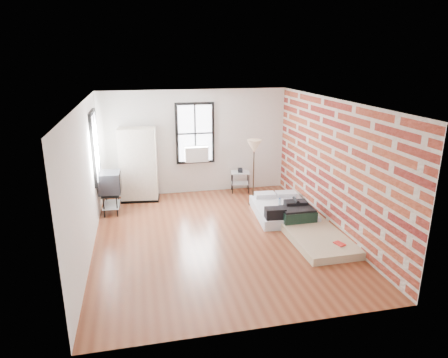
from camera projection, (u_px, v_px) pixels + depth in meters
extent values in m
plane|color=brown|center=(217.00, 237.00, 8.37)|extent=(6.00, 6.00, 0.00)
cube|color=silver|center=(195.00, 142.00, 10.75)|extent=(5.00, 0.01, 2.80)
cube|color=silver|center=(263.00, 237.00, 5.15)|extent=(5.00, 0.01, 2.80)
cube|color=silver|center=(86.00, 181.00, 7.44)|extent=(0.01, 6.00, 2.80)
cube|color=brown|center=(332.00, 166.00, 8.46)|extent=(0.02, 6.00, 2.80)
cube|color=white|center=(217.00, 102.00, 7.53)|extent=(5.00, 6.00, 0.01)
cube|color=white|center=(195.00, 133.00, 10.63)|extent=(0.90, 0.02, 1.50)
cube|color=black|center=(177.00, 134.00, 10.55)|extent=(0.07, 0.08, 1.64)
cube|color=black|center=(213.00, 133.00, 10.75)|extent=(0.07, 0.08, 1.64)
cube|color=black|center=(194.00, 104.00, 10.41)|extent=(0.90, 0.08, 0.07)
cube|color=black|center=(196.00, 162.00, 10.88)|extent=(0.90, 0.08, 0.07)
cube|color=black|center=(195.00, 133.00, 10.62)|extent=(0.04, 0.02, 1.50)
cube|color=black|center=(195.00, 133.00, 10.62)|extent=(0.90, 0.02, 0.04)
cube|color=white|center=(196.00, 154.00, 10.67)|extent=(0.62, 0.30, 0.40)
cube|color=white|center=(96.00, 147.00, 9.05)|extent=(0.02, 0.90, 1.50)
cube|color=black|center=(93.00, 152.00, 8.60)|extent=(0.08, 0.07, 1.64)
cube|color=black|center=(97.00, 143.00, 9.50)|extent=(0.08, 0.07, 1.64)
cube|color=black|center=(91.00, 112.00, 8.82)|extent=(0.08, 0.90, 0.07)
cube|color=black|center=(98.00, 180.00, 9.28)|extent=(0.08, 0.90, 0.07)
cube|color=black|center=(96.00, 147.00, 9.06)|extent=(0.02, 0.04, 1.50)
cube|color=black|center=(96.00, 147.00, 9.06)|extent=(0.02, 0.90, 0.04)
cube|color=silver|center=(282.00, 211.00, 9.48)|extent=(1.41, 1.83, 0.23)
cube|color=silver|center=(265.00, 195.00, 10.04)|extent=(0.52, 0.36, 0.11)
cube|color=silver|center=(286.00, 194.00, 10.11)|extent=(0.52, 0.36, 0.11)
cube|color=black|center=(296.00, 207.00, 9.04)|extent=(0.52, 0.33, 0.27)
cylinder|color=black|center=(296.00, 200.00, 8.99)|extent=(0.10, 0.32, 0.07)
cube|color=black|center=(275.00, 213.00, 8.72)|extent=(0.46, 0.31, 0.24)
cylinder|color=#C6E5FF|center=(280.00, 203.00, 9.36)|extent=(0.06, 0.06, 0.20)
cylinder|color=#16469F|center=(280.00, 198.00, 9.32)|extent=(0.03, 0.03, 0.03)
cube|color=tan|center=(316.00, 236.00, 8.21)|extent=(1.09, 2.03, 0.16)
cube|color=black|center=(297.00, 215.00, 8.82)|extent=(0.75, 0.54, 0.23)
cube|color=black|center=(297.00, 209.00, 8.78)|extent=(0.71, 0.50, 0.04)
cube|color=red|center=(339.00, 244.00, 7.68)|extent=(0.20, 0.25, 0.03)
cube|color=black|center=(141.00, 199.00, 10.52)|extent=(1.02, 0.66, 0.06)
cube|color=#EFE4C9|center=(138.00, 164.00, 10.23)|extent=(0.97, 0.61, 1.84)
cylinder|color=black|center=(232.00, 184.00, 10.89)|extent=(0.02, 0.02, 0.56)
cylinder|color=black|center=(249.00, 184.00, 10.91)|extent=(0.02, 0.02, 0.56)
cylinder|color=black|center=(232.00, 180.00, 11.22)|extent=(0.02, 0.02, 0.56)
cylinder|color=black|center=(247.00, 180.00, 11.24)|extent=(0.02, 0.02, 0.56)
cube|color=silver|center=(240.00, 172.00, 10.98)|extent=(0.57, 0.48, 0.02)
cube|color=silver|center=(240.00, 183.00, 11.07)|extent=(0.54, 0.46, 0.02)
cube|color=black|center=(240.00, 170.00, 10.96)|extent=(0.15, 0.20, 0.10)
cylinder|color=black|center=(253.00, 203.00, 10.21)|extent=(0.24, 0.24, 0.03)
cylinder|color=black|center=(253.00, 176.00, 9.99)|extent=(0.03, 0.03, 1.44)
cone|color=tan|center=(254.00, 146.00, 9.76)|extent=(0.36, 0.36, 0.32)
cylinder|color=black|center=(104.00, 207.00, 9.30)|extent=(0.03, 0.03, 0.50)
cylinder|color=black|center=(117.00, 207.00, 9.35)|extent=(0.03, 0.03, 0.50)
cylinder|color=black|center=(106.00, 199.00, 9.86)|extent=(0.03, 0.03, 0.50)
cylinder|color=black|center=(119.00, 198.00, 9.91)|extent=(0.03, 0.03, 0.50)
cube|color=black|center=(111.00, 193.00, 9.53)|extent=(0.42, 0.73, 0.03)
cube|color=silver|center=(112.00, 205.00, 9.62)|extent=(0.40, 0.71, 0.02)
cube|color=black|center=(110.00, 182.00, 9.46)|extent=(0.51, 0.59, 0.50)
cube|color=black|center=(120.00, 182.00, 9.50)|extent=(0.03, 0.48, 0.40)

